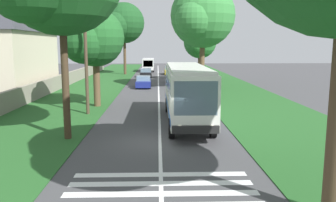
{
  "coord_description": "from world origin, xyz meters",
  "views": [
    {
      "loc": [
        -17.92,
        0.1,
        5.08
      ],
      "look_at": [
        3.6,
        -0.54,
        1.6
      ],
      "focal_mm": 37.06,
      "sensor_mm": 36.0,
      "label": 1
    }
  ],
  "objects_px": {
    "trailing_car_3": "(170,71)",
    "roadside_tree_left_0": "(93,40)",
    "trailing_car_1": "(173,77)",
    "trailing_car_2": "(146,73)",
    "trailing_minibus_0": "(148,64)",
    "roadside_tree_right_1": "(199,43)",
    "coach_bus": "(187,90)",
    "roadside_tree_left_2": "(123,24)",
    "roadside_tree_right_2": "(201,18)",
    "utility_pole": "(86,57)",
    "trailing_car_0": "(144,82)"
  },
  "relations": [
    {
      "from": "roadside_tree_left_2",
      "to": "roadside_tree_right_1",
      "type": "bearing_deg",
      "value": -133.46
    },
    {
      "from": "coach_bus",
      "to": "trailing_minibus_0",
      "type": "bearing_deg",
      "value": 4.68
    },
    {
      "from": "trailing_car_1",
      "to": "trailing_minibus_0",
      "type": "distance_m",
      "value": 20.04
    },
    {
      "from": "trailing_car_0",
      "to": "utility_pole",
      "type": "xyz_separation_m",
      "value": [
        -16.42,
        3.49,
        3.56
      ]
    },
    {
      "from": "trailing_car_0",
      "to": "trailing_car_3",
      "type": "bearing_deg",
      "value": -11.48
    },
    {
      "from": "trailing_car_2",
      "to": "trailing_minibus_0",
      "type": "bearing_deg",
      "value": -0.39
    },
    {
      "from": "trailing_minibus_0",
      "to": "roadside_tree_right_1",
      "type": "bearing_deg",
      "value": -156.76
    },
    {
      "from": "trailing_car_3",
      "to": "roadside_tree_right_2",
      "type": "height_order",
      "value": "roadside_tree_right_2"
    },
    {
      "from": "trailing_car_2",
      "to": "trailing_car_3",
      "type": "relative_size",
      "value": 1.0
    },
    {
      "from": "trailing_car_2",
      "to": "roadside_tree_right_1",
      "type": "relative_size",
      "value": 0.55
    },
    {
      "from": "trailing_car_3",
      "to": "trailing_minibus_0",
      "type": "height_order",
      "value": "trailing_minibus_0"
    },
    {
      "from": "trailing_minibus_0",
      "to": "roadside_tree_right_1",
      "type": "xyz_separation_m",
      "value": [
        -17.97,
        -7.72,
        3.86
      ]
    },
    {
      "from": "coach_bus",
      "to": "roadside_tree_left_2",
      "type": "height_order",
      "value": "roadside_tree_left_2"
    },
    {
      "from": "trailing_car_0",
      "to": "roadside_tree_right_1",
      "type": "xyz_separation_m",
      "value": [
        7.8,
        -7.63,
        4.73
      ]
    },
    {
      "from": "trailing_car_2",
      "to": "trailing_minibus_0",
      "type": "relative_size",
      "value": 0.72
    },
    {
      "from": "trailing_car_1",
      "to": "roadside_tree_left_2",
      "type": "xyz_separation_m",
      "value": [
        12.91,
        8.05,
        7.99
      ]
    },
    {
      "from": "roadside_tree_right_1",
      "to": "roadside_tree_left_2",
      "type": "bearing_deg",
      "value": 46.54
    },
    {
      "from": "trailing_car_1",
      "to": "trailing_car_2",
      "type": "xyz_separation_m",
      "value": [
        7.36,
        3.99,
        0.0
      ]
    },
    {
      "from": "trailing_car_3",
      "to": "roadside_tree_left_0",
      "type": "height_order",
      "value": "roadside_tree_left_0"
    },
    {
      "from": "roadside_tree_left_0",
      "to": "roadside_tree_left_2",
      "type": "relative_size",
      "value": 0.65
    },
    {
      "from": "trailing_car_3",
      "to": "roadside_tree_left_2",
      "type": "relative_size",
      "value": 0.35
    },
    {
      "from": "trailing_car_2",
      "to": "utility_pole",
      "type": "relative_size",
      "value": 0.53
    },
    {
      "from": "roadside_tree_right_2",
      "to": "trailing_car_3",
      "type": "bearing_deg",
      "value": 8.6
    },
    {
      "from": "trailing_minibus_0",
      "to": "roadside_tree_left_2",
      "type": "height_order",
      "value": "roadside_tree_left_2"
    },
    {
      "from": "trailing_car_0",
      "to": "roadside_tree_left_2",
      "type": "height_order",
      "value": "roadside_tree_left_2"
    },
    {
      "from": "trailing_car_3",
      "to": "roadside_tree_left_0",
      "type": "bearing_deg",
      "value": 167.05
    },
    {
      "from": "trailing_car_3",
      "to": "roadside_tree_right_2",
      "type": "relative_size",
      "value": 0.36
    },
    {
      "from": "trailing_car_1",
      "to": "roadside_tree_right_1",
      "type": "height_order",
      "value": "roadside_tree_right_1"
    },
    {
      "from": "coach_bus",
      "to": "trailing_minibus_0",
      "type": "height_order",
      "value": "coach_bus"
    },
    {
      "from": "roadside_tree_right_2",
      "to": "utility_pole",
      "type": "bearing_deg",
      "value": 146.52
    },
    {
      "from": "trailing_car_1",
      "to": "roadside_tree_right_1",
      "type": "xyz_separation_m",
      "value": [
        1.67,
        -3.81,
        4.73
      ]
    },
    {
      "from": "roadside_tree_left_0",
      "to": "roadside_tree_right_2",
      "type": "height_order",
      "value": "roadside_tree_right_2"
    },
    {
      "from": "roadside_tree_right_1",
      "to": "roadside_tree_right_2",
      "type": "distance_m",
      "value": 9.21
    },
    {
      "from": "coach_bus",
      "to": "trailing_car_3",
      "type": "relative_size",
      "value": 2.6
    },
    {
      "from": "trailing_minibus_0",
      "to": "utility_pole",
      "type": "relative_size",
      "value": 0.74
    },
    {
      "from": "trailing_car_0",
      "to": "trailing_car_3",
      "type": "height_order",
      "value": "same"
    },
    {
      "from": "trailing_minibus_0",
      "to": "roadside_tree_right_1",
      "type": "height_order",
      "value": "roadside_tree_right_1"
    },
    {
      "from": "trailing_car_1",
      "to": "utility_pole",
      "type": "distance_m",
      "value": 23.97
    },
    {
      "from": "roadside_tree_left_0",
      "to": "roadside_tree_right_1",
      "type": "bearing_deg",
      "value": -28.11
    },
    {
      "from": "trailing_car_3",
      "to": "trailing_minibus_0",
      "type": "relative_size",
      "value": 0.72
    },
    {
      "from": "trailing_car_2",
      "to": "roadside_tree_right_2",
      "type": "bearing_deg",
      "value": -154.3
    },
    {
      "from": "coach_bus",
      "to": "roadside_tree_left_2",
      "type": "bearing_deg",
      "value": 11.56
    },
    {
      "from": "trailing_car_0",
      "to": "trailing_minibus_0",
      "type": "xyz_separation_m",
      "value": [
        25.77,
        0.09,
        0.88
      ]
    },
    {
      "from": "roadside_tree_right_1",
      "to": "utility_pole",
      "type": "bearing_deg",
      "value": 155.34
    },
    {
      "from": "coach_bus",
      "to": "roadside_tree_left_0",
      "type": "relative_size",
      "value": 1.39
    },
    {
      "from": "trailing_car_1",
      "to": "trailing_car_2",
      "type": "height_order",
      "value": "same"
    },
    {
      "from": "coach_bus",
      "to": "trailing_minibus_0",
      "type": "distance_m",
      "value": 45.21
    },
    {
      "from": "trailing_car_1",
      "to": "roadside_tree_left_0",
      "type": "height_order",
      "value": "roadside_tree_left_0"
    },
    {
      "from": "trailing_minibus_0",
      "to": "roadside_tree_right_2",
      "type": "xyz_separation_m",
      "value": [
        -26.69,
        -6.85,
        6.69
      ]
    },
    {
      "from": "coach_bus",
      "to": "roadside_tree_right_1",
      "type": "xyz_separation_m",
      "value": [
        27.08,
        -4.03,
        3.26
      ]
    }
  ]
}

